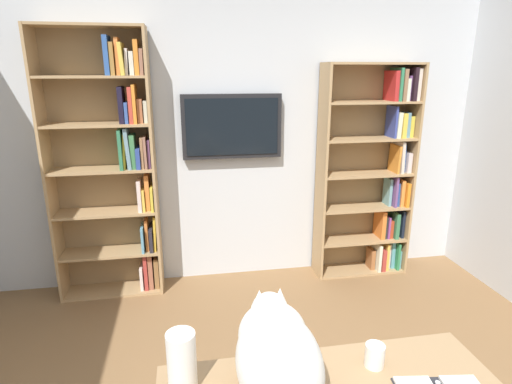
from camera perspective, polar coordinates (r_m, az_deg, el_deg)
wall_back at (r=3.74m, az=-2.47°, el=7.99°), size 4.52×0.06×2.70m
bookshelf_left at (r=4.01m, az=16.15°, el=2.51°), size 0.87×0.28×1.96m
bookshelf_right at (r=3.62m, az=-18.89°, el=3.57°), size 0.85×0.28×2.23m
wall_mounted_tv at (r=3.63m, az=-3.33°, el=8.99°), size 0.87×0.07×0.55m
cat at (r=1.61m, az=2.85°, el=-21.27°), size 0.31×0.60×0.36m
paper_towel_roll at (r=1.69m, az=-10.19°, el=-21.97°), size 0.11×0.11×0.24m
coffee_mug at (r=1.87m, az=16.03°, el=-20.82°), size 0.08×0.08×0.10m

